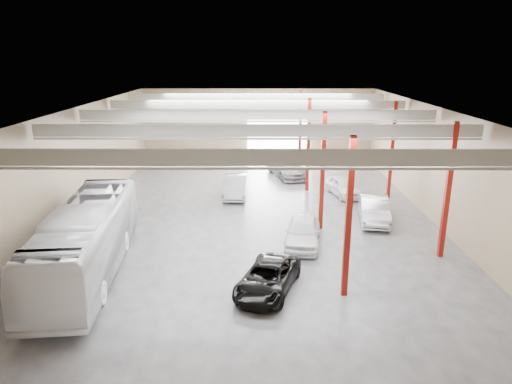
{
  "coord_description": "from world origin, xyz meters",
  "views": [
    {
      "loc": [
        0.06,
        -27.78,
        10.02
      ],
      "look_at": [
        -0.08,
        -1.79,
        2.2
      ],
      "focal_mm": 32.0,
      "sensor_mm": 36.0,
      "label": 1
    }
  ],
  "objects_px": {
    "car_row_b": "(235,186)",
    "car_right_near": "(374,209)",
    "black_sedan": "(268,278)",
    "car_right_far": "(343,186)",
    "car_row_a": "(303,231)",
    "coach_bus": "(87,239)",
    "car_row_c": "(287,167)"
  },
  "relations": [
    {
      "from": "car_row_b",
      "to": "car_right_near",
      "type": "relative_size",
      "value": 0.97
    },
    {
      "from": "black_sedan",
      "to": "car_right_far",
      "type": "xyz_separation_m",
      "value": [
        5.87,
        14.42,
        0.05
      ]
    },
    {
      "from": "black_sedan",
      "to": "car_row_a",
      "type": "relative_size",
      "value": 1.0
    },
    {
      "from": "black_sedan",
      "to": "car_right_near",
      "type": "height_order",
      "value": "car_right_near"
    },
    {
      "from": "car_right_near",
      "to": "car_right_far",
      "type": "xyz_separation_m",
      "value": [
        -0.94,
        5.48,
        -0.11
      ]
    },
    {
      "from": "car_row_b",
      "to": "car_right_near",
      "type": "height_order",
      "value": "car_right_near"
    },
    {
      "from": "car_row_a",
      "to": "car_row_b",
      "type": "height_order",
      "value": "car_row_a"
    },
    {
      "from": "black_sedan",
      "to": "car_row_b",
      "type": "height_order",
      "value": "car_row_b"
    },
    {
      "from": "coach_bus",
      "to": "car_row_c",
      "type": "bearing_deg",
      "value": 53.98
    },
    {
      "from": "black_sedan",
      "to": "car_row_a",
      "type": "bearing_deg",
      "value": 87.16
    },
    {
      "from": "coach_bus",
      "to": "car_row_a",
      "type": "height_order",
      "value": "coach_bus"
    },
    {
      "from": "black_sedan",
      "to": "car_right_far",
      "type": "relative_size",
      "value": 1.14
    },
    {
      "from": "black_sedan",
      "to": "car_row_b",
      "type": "distance_m",
      "value": 14.35
    },
    {
      "from": "black_sedan",
      "to": "car_row_a",
      "type": "xyz_separation_m",
      "value": [
        2.02,
        5.2,
        0.14
      ]
    },
    {
      "from": "car_row_b",
      "to": "car_row_c",
      "type": "relative_size",
      "value": 0.81
    },
    {
      "from": "black_sedan",
      "to": "car_row_c",
      "type": "relative_size",
      "value": 0.79
    },
    {
      "from": "car_row_a",
      "to": "coach_bus",
      "type": "bearing_deg",
      "value": -154.26
    },
    {
      "from": "coach_bus",
      "to": "car_row_c",
      "type": "distance_m",
      "value": 21.05
    },
    {
      "from": "coach_bus",
      "to": "car_row_b",
      "type": "xyz_separation_m",
      "value": [
        6.43,
        12.32,
        -0.9
      ]
    },
    {
      "from": "coach_bus",
      "to": "car_right_near",
      "type": "height_order",
      "value": "coach_bus"
    },
    {
      "from": "black_sedan",
      "to": "car_right_near",
      "type": "relative_size",
      "value": 0.95
    },
    {
      "from": "car_row_a",
      "to": "car_right_near",
      "type": "bearing_deg",
      "value": 46.24
    },
    {
      "from": "coach_bus",
      "to": "black_sedan",
      "type": "height_order",
      "value": "coach_bus"
    },
    {
      "from": "car_row_a",
      "to": "car_right_near",
      "type": "relative_size",
      "value": 0.95
    },
    {
      "from": "black_sedan",
      "to": "car_row_c",
      "type": "xyz_separation_m",
      "value": [
        2.02,
        20.07,
        0.2
      ]
    },
    {
      "from": "coach_bus",
      "to": "car_right_near",
      "type": "distance_m",
      "value": 16.92
    },
    {
      "from": "car_row_c",
      "to": "car_row_a",
      "type": "bearing_deg",
      "value": -106.15
    },
    {
      "from": "car_right_near",
      "to": "coach_bus",
      "type": "bearing_deg",
      "value": -147.16
    },
    {
      "from": "coach_bus",
      "to": "car_row_a",
      "type": "bearing_deg",
      "value": 11.58
    },
    {
      "from": "car_row_b",
      "to": "black_sedan",
      "type": "bearing_deg",
      "value": -80.74
    },
    {
      "from": "car_row_b",
      "to": "car_row_c",
      "type": "xyz_separation_m",
      "value": [
        4.13,
        5.87,
        0.06
      ]
    },
    {
      "from": "car_row_b",
      "to": "car_right_far",
      "type": "distance_m",
      "value": 7.99
    }
  ]
}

